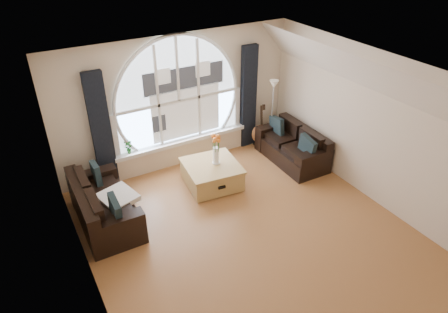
# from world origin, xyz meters

# --- Properties ---
(ground) EXTENTS (5.00, 5.50, 0.01)m
(ground) POSITION_xyz_m (0.00, 0.00, 0.00)
(ground) COLOR brown
(ground) RESTS_ON ground
(ceiling) EXTENTS (5.00, 5.50, 0.01)m
(ceiling) POSITION_xyz_m (0.00, 0.00, 2.70)
(ceiling) COLOR silver
(ceiling) RESTS_ON ground
(wall_back) EXTENTS (5.00, 0.01, 2.70)m
(wall_back) POSITION_xyz_m (0.00, 2.75, 1.35)
(wall_back) COLOR beige
(wall_back) RESTS_ON ground
(wall_front) EXTENTS (5.00, 0.01, 2.70)m
(wall_front) POSITION_xyz_m (0.00, -2.75, 1.35)
(wall_front) COLOR beige
(wall_front) RESTS_ON ground
(wall_left) EXTENTS (0.01, 5.50, 2.70)m
(wall_left) POSITION_xyz_m (-2.50, 0.00, 1.35)
(wall_left) COLOR beige
(wall_left) RESTS_ON ground
(wall_right) EXTENTS (0.01, 5.50, 2.70)m
(wall_right) POSITION_xyz_m (2.50, 0.00, 1.35)
(wall_right) COLOR beige
(wall_right) RESTS_ON ground
(attic_slope) EXTENTS (0.92, 5.50, 0.72)m
(attic_slope) POSITION_xyz_m (2.20, 0.00, 2.35)
(attic_slope) COLOR silver
(attic_slope) RESTS_ON ground
(arched_window) EXTENTS (2.60, 0.06, 2.15)m
(arched_window) POSITION_xyz_m (0.00, 2.72, 1.62)
(arched_window) COLOR silver
(arched_window) RESTS_ON wall_back
(window_sill) EXTENTS (2.90, 0.22, 0.08)m
(window_sill) POSITION_xyz_m (0.00, 2.65, 0.51)
(window_sill) COLOR white
(window_sill) RESTS_ON wall_back
(window_frame) EXTENTS (2.76, 0.08, 2.15)m
(window_frame) POSITION_xyz_m (0.00, 2.69, 1.62)
(window_frame) COLOR white
(window_frame) RESTS_ON wall_back
(neighbor_house) EXTENTS (1.70, 0.02, 1.50)m
(neighbor_house) POSITION_xyz_m (0.15, 2.71, 1.50)
(neighbor_house) COLOR silver
(neighbor_house) RESTS_ON wall_back
(curtain_left) EXTENTS (0.35, 0.12, 2.30)m
(curtain_left) POSITION_xyz_m (-1.60, 2.63, 1.15)
(curtain_left) COLOR black
(curtain_left) RESTS_ON ground
(curtain_right) EXTENTS (0.35, 0.12, 2.30)m
(curtain_right) POSITION_xyz_m (1.60, 2.63, 1.15)
(curtain_right) COLOR black
(curtain_right) RESTS_ON ground
(sofa_left) EXTENTS (0.88, 1.74, 0.77)m
(sofa_left) POSITION_xyz_m (-1.97, 1.53, 0.40)
(sofa_left) COLOR black
(sofa_left) RESTS_ON ground
(sofa_right) EXTENTS (0.84, 1.64, 0.72)m
(sofa_right) POSITION_xyz_m (2.04, 1.55, 0.40)
(sofa_right) COLOR black
(sofa_right) RESTS_ON ground
(coffee_chest) EXTENTS (1.12, 1.12, 0.50)m
(coffee_chest) POSITION_xyz_m (0.13, 1.61, 0.25)
(coffee_chest) COLOR #AB8749
(coffee_chest) RESTS_ON ground
(throw_blanket) EXTENTS (0.69, 0.69, 0.10)m
(throw_blanket) POSITION_xyz_m (-1.75, 1.43, 0.50)
(throw_blanket) COLOR silver
(throw_blanket) RESTS_ON sofa_left
(vase_flowers) EXTENTS (0.24, 0.24, 0.70)m
(vase_flowers) POSITION_xyz_m (0.23, 1.61, 0.85)
(vase_flowers) COLOR white
(vase_flowers) RESTS_ON coffee_chest
(floor_lamp) EXTENTS (0.24, 0.24, 1.60)m
(floor_lamp) POSITION_xyz_m (1.97, 2.24, 0.80)
(floor_lamp) COLOR #B2B2B2
(floor_lamp) RESTS_ON ground
(guitar) EXTENTS (0.41, 0.33, 1.06)m
(guitar) POSITION_xyz_m (1.80, 2.43, 0.53)
(guitar) COLOR #965D33
(guitar) RESTS_ON ground
(potted_plant) EXTENTS (0.17, 0.13, 0.29)m
(potted_plant) POSITION_xyz_m (-1.14, 2.65, 0.70)
(potted_plant) COLOR #1E6023
(potted_plant) RESTS_ON window_sill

